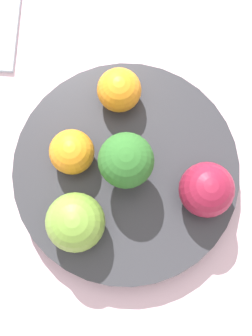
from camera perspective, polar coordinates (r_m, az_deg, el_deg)
name	(u,v)px	position (r m, az deg, el deg)	size (l,w,h in m)	color
ground_plane	(126,178)	(0.51, 0.00, -1.24)	(6.00, 6.00, 0.00)	gray
table_surface	(126,177)	(0.50, 0.00, -1.05)	(1.20, 1.20, 0.02)	silver
bowl	(126,172)	(0.48, 0.00, -0.55)	(0.23, 0.23, 0.03)	#2D2D33
broccoli	(127,161)	(0.42, 0.14, 0.87)	(0.05, 0.05, 0.07)	#99C17A
apple_red	(75,222)	(0.43, -6.19, -6.59)	(0.06, 0.06, 0.06)	olive
apple_green	(207,190)	(0.44, 9.79, -2.62)	(0.05, 0.05, 0.05)	maroon
orange_front	(119,90)	(0.47, -0.84, 9.49)	(0.04, 0.04, 0.04)	orange
orange_back	(72,152)	(0.45, -6.62, 1.95)	(0.04, 0.04, 0.04)	orange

